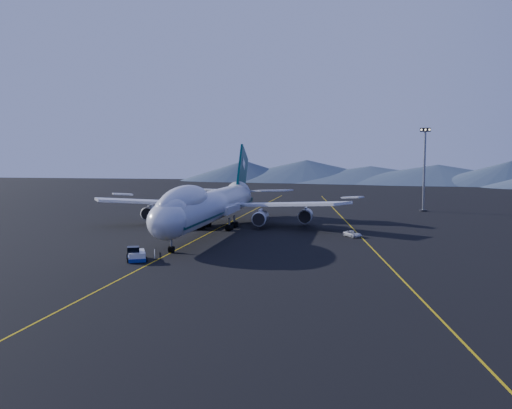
% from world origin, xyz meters
% --- Properties ---
extents(ground, '(500.00, 500.00, 0.00)m').
position_xyz_m(ground, '(0.00, 0.00, 0.00)').
color(ground, black).
rests_on(ground, ground).
extents(taxiway_line_main, '(0.25, 220.00, 0.01)m').
position_xyz_m(taxiway_line_main, '(0.00, 0.00, 0.01)').
color(taxiway_line_main, '#C7A40B').
rests_on(taxiway_line_main, ground).
extents(taxiway_line_side, '(28.08, 198.09, 0.01)m').
position_xyz_m(taxiway_line_side, '(30.00, 10.00, 0.01)').
color(taxiway_line_side, '#C7A40B').
rests_on(taxiway_line_side, ground).
extents(boeing_747, '(59.62, 72.43, 19.37)m').
position_xyz_m(boeing_747, '(0.00, 0.03, 5.81)').
color(boeing_747, silver).
rests_on(boeing_747, ground).
extents(pushback_tug, '(4.60, 5.89, 2.29)m').
position_xyz_m(pushback_tug, '(-3.00, -34.43, 0.72)').
color(pushback_tug, silver).
rests_on(pushback_tug, ground).
extents(service_van, '(4.24, 4.77, 1.23)m').
position_xyz_m(service_van, '(30.00, -2.30, 0.61)').
color(service_van, silver).
rests_on(service_van, ground).
extents(floodlight_mast, '(3.00, 2.25, 24.26)m').
position_xyz_m(floodlight_mast, '(49.52, 54.21, 12.29)').
color(floodlight_mast, black).
rests_on(floodlight_mast, ground).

